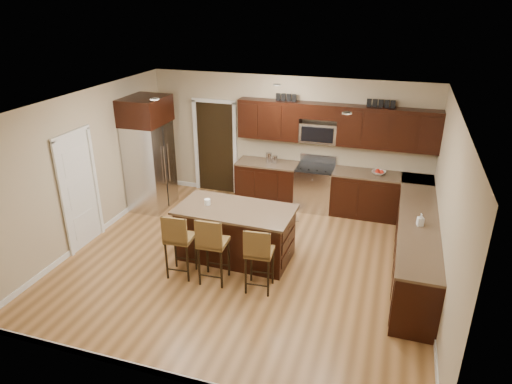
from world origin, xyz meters
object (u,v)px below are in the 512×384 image
(stool_right, at_px, (259,253))
(refrigerator, at_px, (149,153))
(stool_mid, at_px, (212,243))
(range, at_px, (314,187))
(island, at_px, (236,234))
(stool_left, at_px, (178,239))

(stool_right, distance_m, refrigerator, 3.85)
(stool_mid, distance_m, stool_right, 0.75)
(range, bearing_deg, stool_mid, -106.97)
(range, bearing_deg, island, -110.97)
(stool_left, relative_size, refrigerator, 0.47)
(island, height_order, stool_mid, stool_mid)
(stool_right, bearing_deg, island, 124.18)
(island, relative_size, refrigerator, 0.85)
(stool_left, relative_size, stool_right, 1.02)
(refrigerator, bearing_deg, stool_right, -36.26)
(island, height_order, stool_right, stool_right)
(refrigerator, bearing_deg, island, -30.44)
(stool_left, xyz_separation_m, stool_right, (1.32, 0.00, -0.02))
(island, bearing_deg, stool_right, -49.63)
(range, xyz_separation_m, island, (-0.90, -2.35, -0.04))
(stool_mid, bearing_deg, island, 81.95)
(stool_mid, bearing_deg, stool_left, 176.82)
(range, xyz_separation_m, refrigerator, (-3.30, -0.94, 0.73))
(refrigerator, bearing_deg, stool_left, -52.10)
(stool_left, height_order, refrigerator, refrigerator)
(stool_left, xyz_separation_m, refrigerator, (-1.76, 2.26, 0.52))
(stool_right, xyz_separation_m, refrigerator, (-3.07, 2.25, 0.53))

